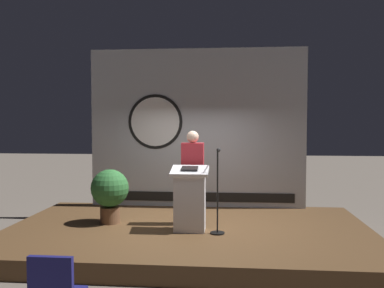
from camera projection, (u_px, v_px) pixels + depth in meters
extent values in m
plane|color=#6B6056|center=(188.00, 244.00, 7.43)|extent=(40.00, 40.00, 0.00)
cube|color=brown|center=(188.00, 235.00, 7.42)|extent=(6.40, 4.00, 0.30)
cube|color=#B2B7C1|center=(197.00, 128.00, 9.16)|extent=(4.71, 0.10, 3.46)
cylinder|color=black|center=(155.00, 122.00, 9.19)|extent=(1.20, 0.02, 1.20)
cylinder|color=white|center=(155.00, 122.00, 9.18)|extent=(1.07, 0.02, 1.07)
cube|color=black|center=(197.00, 197.00, 9.19)|extent=(4.24, 0.02, 0.20)
cube|color=silver|center=(190.00, 202.00, 7.15)|extent=(0.52, 0.40, 1.00)
cube|color=silver|center=(190.00, 171.00, 7.12)|extent=(0.64, 0.50, 0.15)
cube|color=black|center=(190.00, 168.00, 7.10)|extent=(0.28, 0.20, 0.07)
cylinder|color=black|center=(193.00, 201.00, 7.63)|extent=(0.26, 0.26, 0.83)
cube|color=red|center=(193.00, 161.00, 7.59)|extent=(0.40, 0.24, 0.66)
sphere|color=beige|center=(193.00, 137.00, 7.57)|extent=(0.22, 0.22, 0.22)
cylinder|color=black|center=(217.00, 233.00, 6.98)|extent=(0.24, 0.24, 0.02)
cylinder|color=black|center=(217.00, 191.00, 6.94)|extent=(0.03, 0.03, 1.42)
cylinder|color=black|center=(218.00, 151.00, 7.12)|extent=(0.02, 0.43, 0.02)
sphere|color=#262626|center=(218.00, 150.00, 7.33)|extent=(0.07, 0.07, 0.07)
cylinder|color=brown|center=(110.00, 215.00, 7.71)|extent=(0.36, 0.36, 0.30)
sphere|color=#2D6B33|center=(110.00, 188.00, 7.68)|extent=(0.69, 0.69, 0.69)
cube|color=navy|center=(50.00, 279.00, 3.98)|extent=(0.44, 0.06, 0.44)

